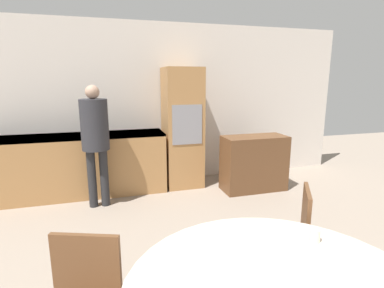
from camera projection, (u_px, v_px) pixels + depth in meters
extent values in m
cube|color=silver|center=(154.00, 105.00, 4.92)|extent=(6.78, 0.05, 2.60)
cube|color=#AD7A47|center=(76.00, 166.00, 4.44)|extent=(2.61, 0.60, 0.91)
cube|color=black|center=(74.00, 136.00, 4.35)|extent=(2.61, 0.60, 0.03)
cube|color=#AD7A47|center=(182.00, 128.00, 4.79)|extent=(0.58, 0.58, 1.89)
cube|color=gray|center=(187.00, 125.00, 4.50)|extent=(0.46, 0.01, 0.60)
cube|color=brown|center=(254.00, 163.00, 4.67)|extent=(0.99, 0.45, 0.86)
cube|color=brown|center=(87.00, 273.00, 1.63)|extent=(0.37, 0.16, 0.46)
cylinder|color=brown|center=(258.00, 254.00, 2.61)|extent=(0.04, 0.04, 0.43)
cylinder|color=brown|center=(255.00, 277.00, 2.31)|extent=(0.04, 0.04, 0.43)
cylinder|color=brown|center=(296.00, 260.00, 2.52)|extent=(0.04, 0.04, 0.43)
cylinder|color=brown|center=(299.00, 285.00, 2.22)|extent=(0.04, 0.04, 0.43)
cube|color=brown|center=(278.00, 243.00, 2.37)|extent=(0.55, 0.55, 0.02)
cube|color=brown|center=(306.00, 218.00, 2.27)|extent=(0.23, 0.34, 0.46)
cylinder|color=#262628|center=(92.00, 179.00, 4.03)|extent=(0.11, 0.11, 0.80)
cylinder|color=#262628|center=(104.00, 178.00, 4.08)|extent=(0.11, 0.11, 0.80)
cylinder|color=#2D2D33|center=(94.00, 125.00, 3.90)|extent=(0.36, 0.36, 0.66)
sphere|color=tan|center=(92.00, 92.00, 3.81)|extent=(0.18, 0.18, 0.18)
cylinder|color=beige|center=(315.00, 235.00, 1.77)|extent=(0.06, 0.06, 0.08)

